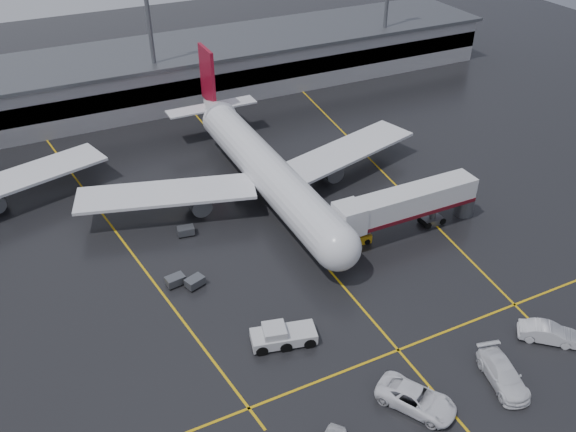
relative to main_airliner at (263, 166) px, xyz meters
name	(u,v)px	position (x,y,z in m)	size (l,w,h in m)	color
ground	(295,231)	(0.00, -9.70, -4.21)	(220.00, 220.00, 0.00)	black
apron_line_centre	(295,231)	(0.00, -9.70, -4.20)	(0.25, 90.00, 0.02)	gold
apron_line_stop	(398,350)	(0.00, -31.70, -4.20)	(60.00, 0.25, 0.02)	gold
apron_line_left	(114,230)	(-20.00, 0.30, -4.20)	(0.25, 70.00, 0.02)	gold
apron_line_right	(375,164)	(18.00, 0.30, -4.20)	(0.25, 70.00, 0.02)	gold
terminal	(176,72)	(0.00, 38.23, 0.11)	(122.00, 19.00, 8.60)	gray
light_mast_mid	(150,27)	(-5.00, 32.30, 10.27)	(3.00, 1.20, 25.45)	#595B60
main_airliner	(263,166)	(0.00, 0.00, 0.00)	(48.80, 45.60, 14.10)	silver
jet_bridge	(407,205)	(11.87, -15.70, -0.28)	(19.90, 3.40, 6.05)	silver
pushback_tractor	(282,336)	(-9.60, -25.91, -3.32)	(6.69, 4.00, 2.24)	#BCBCBE
belt_loader	(355,239)	(5.35, -14.98, -3.64)	(3.80, 2.05, 2.31)	#C99110
service_van_a	(416,399)	(-2.43, -37.78, -3.25)	(3.19, 6.92, 1.92)	white
service_van_b	(503,374)	(6.19, -38.98, -3.26)	(2.66, 6.55, 1.90)	white
service_van_c	(548,333)	(13.77, -36.89, -3.29)	(1.95, 5.58, 1.84)	silver
baggage_cart_a	(195,282)	(-14.44, -14.24, -3.58)	(2.32, 1.89, 1.12)	#595B60
baggage_cart_b	(175,280)	(-16.27, -13.05, -3.58)	(2.17, 1.58, 1.12)	#595B60
baggage_cart_c	(186,231)	(-12.34, -4.61, -3.58)	(2.18, 1.59, 1.12)	#595B60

